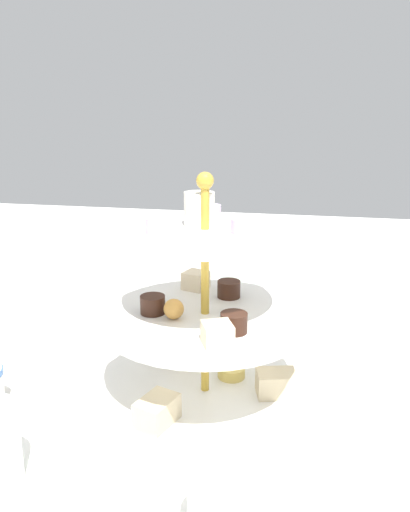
{
  "coord_description": "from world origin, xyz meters",
  "views": [
    {
      "loc": [
        -0.55,
        -0.11,
        0.35
      ],
      "look_at": [
        0.0,
        0.0,
        0.18
      ],
      "focal_mm": 35.35,
      "sensor_mm": 36.0,
      "label": 1
    }
  ],
  "objects_px": {
    "tiered_serving_stand": "(205,333)",
    "water_glass_mid_back": "(225,510)",
    "water_glass_tall_right": "(240,282)",
    "butter_knife_right": "(62,329)"
  },
  "relations": [
    {
      "from": "tiered_serving_stand",
      "to": "water_glass_mid_back",
      "type": "distance_m",
      "value": 0.24
    },
    {
      "from": "water_glass_tall_right",
      "to": "tiered_serving_stand",
      "type": "bearing_deg",
      "value": 178.42
    },
    {
      "from": "water_glass_tall_right",
      "to": "butter_knife_right",
      "type": "relative_size",
      "value": 0.77
    },
    {
      "from": "tiered_serving_stand",
      "to": "water_glass_mid_back",
      "type": "xyz_separation_m",
      "value": [
        -0.23,
        -0.06,
        -0.05
      ]
    },
    {
      "from": "water_glass_tall_right",
      "to": "butter_knife_right",
      "type": "height_order",
      "value": "water_glass_tall_right"
    },
    {
      "from": "water_glass_tall_right",
      "to": "butter_knife_right",
      "type": "bearing_deg",
      "value": 111.8
    },
    {
      "from": "water_glass_tall_right",
      "to": "water_glass_mid_back",
      "type": "height_order",
      "value": "water_glass_tall_right"
    },
    {
      "from": "butter_knife_right",
      "to": "tiered_serving_stand",
      "type": "bearing_deg",
      "value": 99.41
    },
    {
      "from": "tiered_serving_stand",
      "to": "water_glass_mid_back",
      "type": "relative_size",
      "value": 3.76
    },
    {
      "from": "tiered_serving_stand",
      "to": "water_glass_mid_back",
      "type": "bearing_deg",
      "value": -164.37
    }
  ]
}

